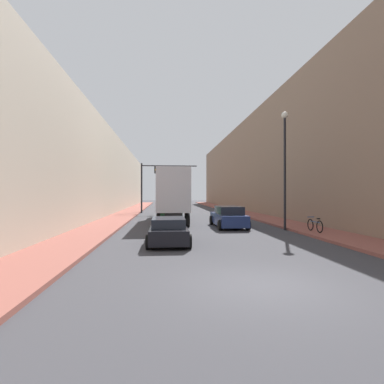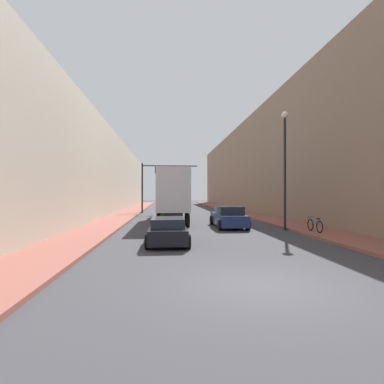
{
  "view_description": "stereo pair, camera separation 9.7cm",
  "coord_description": "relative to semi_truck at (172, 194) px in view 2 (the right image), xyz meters",
  "views": [
    {
      "loc": [
        -2.54,
        -7.73,
        2.44
      ],
      "look_at": [
        -0.58,
        13.65,
        2.54
      ],
      "focal_mm": 28.0,
      "sensor_mm": 36.0,
      "label": 1
    },
    {
      "loc": [
        -2.44,
        -7.74,
        2.44
      ],
      "look_at": [
        -0.58,
        13.65,
        2.54
      ],
      "focal_mm": 28.0,
      "sensor_mm": 36.0,
      "label": 2
    }
  ],
  "objects": [
    {
      "name": "suv_car",
      "position": [
        3.97,
        -5.09,
        -1.68
      ],
      "size": [
        2.11,
        4.9,
        1.53
      ],
      "color": "navy",
      "rests_on": "ground"
    },
    {
      "name": "street_lamp",
      "position": [
        7.33,
        -7.14,
        2.53
      ],
      "size": [
        0.44,
        0.44,
        7.86
      ],
      "color": "black",
      "rests_on": "ground"
    },
    {
      "name": "sedan_car",
      "position": [
        -0.42,
        -11.69,
        -1.8
      ],
      "size": [
        2.0,
        4.21,
        1.26
      ],
      "color": "black",
      "rests_on": "ground"
    },
    {
      "name": "building_right",
      "position": [
        13.29,
        11.42,
        3.86
      ],
      "size": [
        6.0,
        80.0,
        12.55
      ],
      "color": "#846B56",
      "rests_on": "ground"
    },
    {
      "name": "traffic_signal_gantry",
      "position": [
        -1.55,
        11.36,
        2.05
      ],
      "size": [
        7.0,
        0.35,
        6.2
      ],
      "color": "black",
      "rests_on": "ground"
    },
    {
      "name": "sidewalk_left",
      "position": [
        -5.02,
        11.42,
        -2.34
      ],
      "size": [
        2.81,
        80.0,
        0.15
      ],
      "color": "brown",
      "rests_on": "ground"
    },
    {
      "name": "building_left",
      "position": [
        -9.43,
        11.42,
        2.39
      ],
      "size": [
        6.0,
        80.0,
        9.6
      ],
      "color": "#BCB29E",
      "rests_on": "ground"
    },
    {
      "name": "ground_plane",
      "position": [
        1.93,
        -18.58,
        -2.41
      ],
      "size": [
        200.0,
        200.0,
        0.0
      ],
      "primitive_type": "plane",
      "color": "#38383D"
    },
    {
      "name": "sidewalk_right",
      "position": [
        8.89,
        11.42,
        -2.34
      ],
      "size": [
        2.81,
        80.0,
        0.15
      ],
      "color": "brown",
      "rests_on": "ground"
    },
    {
      "name": "parked_bicycle",
      "position": [
        8.35,
        -9.17,
        -1.88
      ],
      "size": [
        0.44,
        1.82,
        0.86
      ],
      "color": "black",
      "rests_on": "sidewalk_right"
    },
    {
      "name": "semi_truck",
      "position": [
        0.0,
        0.0,
        0.0
      ],
      "size": [
        2.42,
        12.18,
        4.3
      ],
      "color": "silver",
      "rests_on": "ground"
    }
  ]
}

